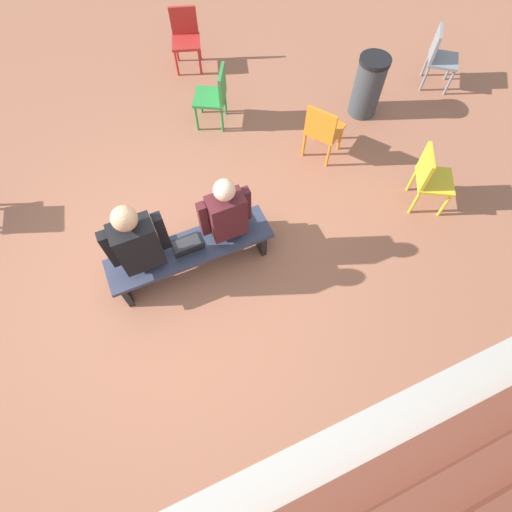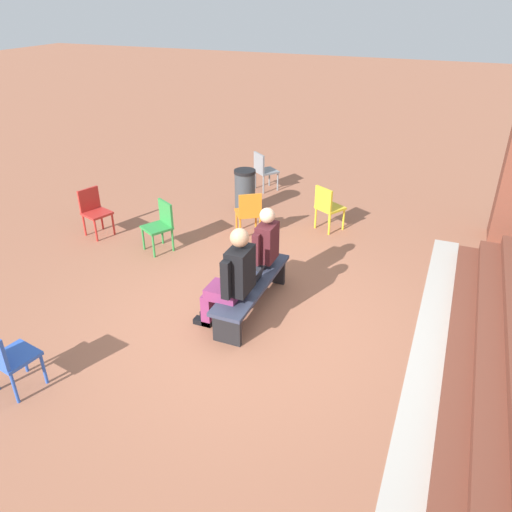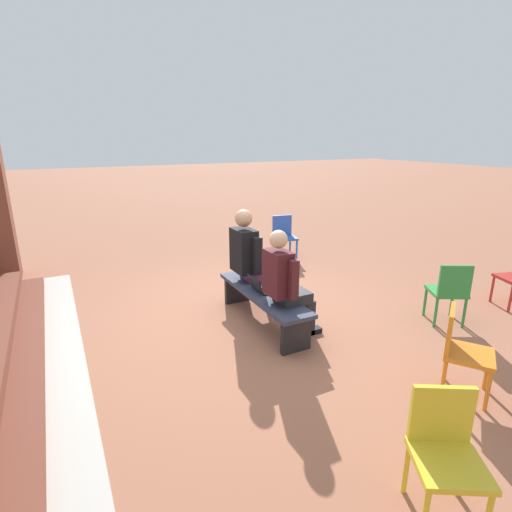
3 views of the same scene
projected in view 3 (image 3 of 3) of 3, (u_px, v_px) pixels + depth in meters
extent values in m
plane|color=#9E6047|center=(246.00, 315.00, 5.49)|extent=(60.00, 60.00, 0.00)
cube|color=#B7B2A8|center=(66.00, 369.00, 4.21)|extent=(6.51, 0.40, 0.01)
cube|color=#33384C|center=(263.00, 293.00, 5.12)|extent=(1.80, 0.44, 0.05)
cube|color=black|center=(296.00, 336.00, 4.50)|extent=(0.06, 0.37, 0.40)
cube|color=black|center=(237.00, 289.00, 5.87)|extent=(0.06, 0.37, 0.40)
cube|color=#232328|center=(293.00, 297.00, 4.80)|extent=(0.33, 0.38, 0.13)
cube|color=#232328|center=(309.00, 318.00, 4.89)|extent=(0.11, 0.11, 0.45)
cube|color=black|center=(312.00, 331.00, 4.97)|extent=(0.11, 0.23, 0.07)
cube|color=#232328|center=(301.00, 312.00, 5.03)|extent=(0.11, 0.11, 0.45)
cube|color=black|center=(305.00, 325.00, 5.11)|extent=(0.11, 0.23, 0.07)
cube|color=#47191E|center=(278.00, 273.00, 4.61)|extent=(0.36, 0.23, 0.54)
cube|color=navy|center=(287.00, 275.00, 4.67)|extent=(0.05, 0.01, 0.32)
cube|color=#47191E|center=(293.00, 280.00, 4.45)|extent=(0.09, 0.10, 0.46)
cube|color=#47191E|center=(273.00, 268.00, 4.84)|extent=(0.09, 0.10, 0.46)
sphere|color=#DBAD89|center=(278.00, 239.00, 4.49)|extent=(0.21, 0.21, 0.21)
cube|color=#7F2D5B|center=(259.00, 274.00, 5.58)|extent=(0.36, 0.42, 0.15)
cube|color=#7F2D5B|center=(275.00, 293.00, 5.67)|extent=(0.12, 0.13, 0.45)
cube|color=black|center=(279.00, 304.00, 5.75)|extent=(0.12, 0.25, 0.07)
cube|color=#7F2D5B|center=(269.00, 288.00, 5.83)|extent=(0.12, 0.13, 0.45)
cube|color=black|center=(272.00, 299.00, 5.92)|extent=(0.12, 0.25, 0.07)
cube|color=black|center=(244.00, 251.00, 5.37)|extent=(0.40, 0.25, 0.59)
cube|color=black|center=(257.00, 256.00, 5.19)|extent=(0.09, 0.11, 0.50)
cube|color=black|center=(241.00, 247.00, 5.62)|extent=(0.09, 0.11, 0.50)
sphere|color=tan|center=(244.00, 218.00, 5.24)|extent=(0.23, 0.23, 0.23)
cube|color=black|center=(265.00, 290.00, 5.14)|extent=(0.32, 0.22, 0.02)
cube|color=#2D2D33|center=(266.00, 289.00, 5.14)|extent=(0.29, 0.15, 0.00)
cube|color=black|center=(255.00, 284.00, 5.05)|extent=(0.32, 0.07, 0.19)
cube|color=#33519E|center=(256.00, 284.00, 5.05)|extent=(0.28, 0.06, 0.17)
cube|color=orange|center=(469.00, 354.00, 3.69)|extent=(0.58, 0.58, 0.04)
cube|color=orange|center=(450.00, 329.00, 3.72)|extent=(0.26, 0.35, 0.40)
cylinder|color=orange|center=(488.00, 391.00, 3.52)|extent=(0.04, 0.04, 0.40)
cylinder|color=orange|center=(487.00, 371.00, 3.83)|extent=(0.04, 0.04, 0.40)
cylinder|color=orange|center=(443.00, 380.00, 3.69)|extent=(0.04, 0.04, 0.40)
cylinder|color=orange|center=(446.00, 361.00, 3.99)|extent=(0.04, 0.04, 0.40)
cube|color=#2D893D|center=(446.00, 292.00, 5.19)|extent=(0.57, 0.57, 0.04)
cube|color=#2D893D|center=(455.00, 281.00, 4.94)|extent=(0.23, 0.37, 0.40)
cylinder|color=#2D893D|center=(452.00, 302.00, 5.42)|extent=(0.04, 0.04, 0.40)
cylinder|color=#2D893D|center=(425.00, 302.00, 5.43)|extent=(0.04, 0.04, 0.40)
cylinder|color=#2D893D|center=(464.00, 313.00, 5.07)|extent=(0.04, 0.04, 0.40)
cylinder|color=#2D893D|center=(436.00, 313.00, 5.08)|extent=(0.04, 0.04, 0.40)
cylinder|color=red|center=(492.00, 289.00, 5.87)|extent=(0.04, 0.04, 0.40)
cylinder|color=red|center=(511.00, 298.00, 5.53)|extent=(0.04, 0.04, 0.40)
cube|color=#2D56B7|center=(285.00, 238.00, 7.93)|extent=(0.49, 0.49, 0.04)
cube|color=#2D56B7|center=(282.00, 225.00, 8.04)|extent=(0.11, 0.40, 0.40)
cylinder|color=#2D56B7|center=(280.00, 252.00, 7.78)|extent=(0.04, 0.04, 0.40)
cylinder|color=#2D56B7|center=(297.00, 250.00, 7.88)|extent=(0.04, 0.04, 0.40)
cylinder|color=#2D56B7|center=(273.00, 247.00, 8.11)|extent=(0.04, 0.04, 0.40)
cylinder|color=#2D56B7|center=(290.00, 246.00, 8.21)|extent=(0.04, 0.04, 0.40)
cube|color=gold|center=(449.00, 464.00, 2.46)|extent=(0.57, 0.57, 0.04)
cube|color=gold|center=(442.00, 413.00, 2.58)|extent=(0.24, 0.36, 0.40)
cylinder|color=gold|center=(406.00, 468.00, 2.70)|extent=(0.04, 0.04, 0.40)
cylinder|color=gold|center=(461.00, 470.00, 2.69)|extent=(0.04, 0.04, 0.40)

